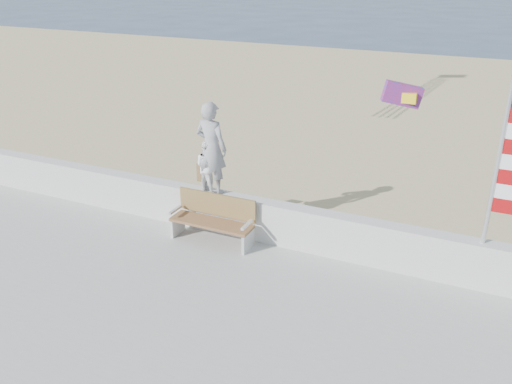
% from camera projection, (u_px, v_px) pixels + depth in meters
% --- Properties ---
extents(ground, '(220.00, 220.00, 0.00)m').
position_uv_depth(ground, '(206.00, 291.00, 10.16)').
color(ground, '#2A3D55').
rests_on(ground, ground).
extents(sand, '(90.00, 40.00, 0.08)m').
position_uv_depth(sand, '(343.00, 148.00, 17.64)').
color(sand, tan).
rests_on(sand, ground).
extents(seawall, '(30.00, 0.35, 0.90)m').
position_uv_depth(seawall, '(251.00, 218.00, 11.57)').
color(seawall, silver).
rests_on(seawall, boardwalk).
extents(adult, '(0.76, 0.54, 1.99)m').
position_uv_depth(adult, '(211.00, 148.00, 11.35)').
color(adult, '#929397').
rests_on(adult, seawall).
extents(child, '(0.64, 0.55, 1.15)m').
position_uv_depth(child, '(208.00, 166.00, 11.56)').
color(child, white).
rests_on(child, seawall).
extents(bench, '(1.80, 0.57, 1.00)m').
position_uv_depth(bench, '(214.00, 218.00, 11.43)').
color(bench, brown).
rests_on(bench, boardwalk).
extents(flag, '(0.50, 0.08, 3.50)m').
position_uv_depth(flag, '(510.00, 141.00, 8.83)').
color(flag, silver).
rests_on(flag, seawall).
extents(parafoil_kite, '(0.86, 0.52, 0.58)m').
position_uv_depth(parafoil_kite, '(403.00, 95.00, 11.04)').
color(parafoil_kite, red).
rests_on(parafoil_kite, ground).
extents(sign, '(0.32, 0.07, 1.46)m').
position_uv_depth(sign, '(204.00, 189.00, 12.21)').
color(sign, olive).
rests_on(sign, sand).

